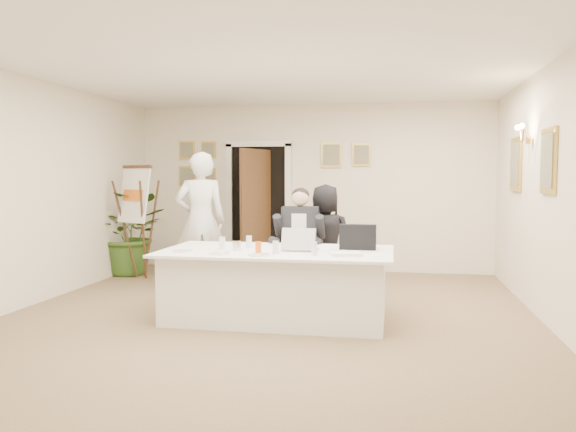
% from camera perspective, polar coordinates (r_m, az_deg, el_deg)
% --- Properties ---
extents(floor, '(7.00, 7.00, 0.00)m').
position_cam_1_polar(floor, '(6.29, -2.40, -10.59)').
color(floor, brown).
rests_on(floor, ground).
extents(ceiling, '(6.00, 7.00, 0.02)m').
position_cam_1_polar(ceiling, '(6.21, -2.48, 15.29)').
color(ceiling, white).
rests_on(ceiling, wall_back).
extents(wall_back, '(6.00, 0.10, 2.80)m').
position_cam_1_polar(wall_back, '(9.53, 2.33, 2.89)').
color(wall_back, white).
rests_on(wall_back, floor).
extents(wall_front, '(6.00, 0.10, 2.80)m').
position_cam_1_polar(wall_front, '(2.80, -18.86, 0.01)').
color(wall_front, white).
rests_on(wall_front, floor).
extents(wall_left, '(0.10, 7.00, 2.80)m').
position_cam_1_polar(wall_left, '(7.37, -25.81, 2.17)').
color(wall_left, white).
rests_on(wall_left, floor).
extents(wall_right, '(0.10, 7.00, 2.80)m').
position_cam_1_polar(wall_right, '(6.15, 25.95, 1.88)').
color(wall_right, white).
rests_on(wall_right, floor).
extents(doorway, '(1.14, 0.86, 2.20)m').
position_cam_1_polar(doorway, '(9.54, -3.09, 0.74)').
color(doorway, black).
rests_on(doorway, floor).
extents(pictures_back_wall, '(3.40, 0.06, 0.80)m').
position_cam_1_polar(pictures_back_wall, '(9.65, -2.41, 5.57)').
color(pictures_back_wall, '#BA973F').
rests_on(pictures_back_wall, wall_back).
extents(pictures_right_wall, '(0.06, 2.20, 0.80)m').
position_cam_1_polar(pictures_right_wall, '(7.31, 23.32, 4.97)').
color(pictures_right_wall, '#BA973F').
rests_on(pictures_right_wall, wall_right).
extents(wall_sconce, '(0.20, 0.30, 0.24)m').
position_cam_1_polar(wall_sconce, '(7.31, 22.86, 7.73)').
color(wall_sconce, '#BC8A3C').
rests_on(wall_sconce, wall_right).
extents(conference_table, '(2.54, 1.36, 0.78)m').
position_cam_1_polar(conference_table, '(6.28, -1.14, -6.93)').
color(conference_table, white).
rests_on(conference_table, floor).
extents(seated_man, '(0.68, 0.72, 1.46)m').
position_cam_1_polar(seated_man, '(7.20, 1.21, -2.80)').
color(seated_man, black).
rests_on(seated_man, floor).
extents(flip_chart, '(0.62, 0.49, 1.72)m').
position_cam_1_polar(flip_chart, '(8.98, -14.84, -1.15)').
color(flip_chart, '#3C2213').
rests_on(flip_chart, floor).
extents(standing_man, '(0.83, 0.69, 1.93)m').
position_cam_1_polar(standing_man, '(8.01, -8.86, -0.48)').
color(standing_man, white).
rests_on(standing_man, floor).
extents(standing_woman, '(0.74, 0.49, 1.49)m').
position_cam_1_polar(standing_woman, '(7.45, 3.82, -2.48)').
color(standing_woman, black).
rests_on(standing_woman, floor).
extents(potted_palm, '(1.37, 1.24, 1.35)m').
position_cam_1_polar(potted_palm, '(9.45, -15.65, -1.69)').
color(potted_palm, '#30521B').
rests_on(potted_palm, floor).
extents(laptop, '(0.39, 0.40, 0.28)m').
position_cam_1_polar(laptop, '(6.18, 1.26, -2.22)').
color(laptop, '#B7BABC').
rests_on(laptop, conference_table).
extents(laptop_bag, '(0.41, 0.12, 0.28)m').
position_cam_1_polar(laptop_bag, '(6.28, 7.10, -2.14)').
color(laptop_bag, black).
rests_on(laptop_bag, conference_table).
extents(paper_stack, '(0.37, 0.30, 0.03)m').
position_cam_1_polar(paper_stack, '(5.83, 5.86, -3.84)').
color(paper_stack, white).
rests_on(paper_stack, conference_table).
extents(plate_left, '(0.29, 0.29, 0.01)m').
position_cam_1_polar(plate_left, '(6.18, -10.56, -3.52)').
color(plate_left, white).
rests_on(plate_left, conference_table).
extents(plate_mid, '(0.23, 0.23, 0.01)m').
position_cam_1_polar(plate_mid, '(5.94, -6.99, -3.79)').
color(plate_mid, white).
rests_on(plate_mid, conference_table).
extents(plate_near, '(0.27, 0.27, 0.01)m').
position_cam_1_polar(plate_near, '(5.79, -2.98, -3.97)').
color(plate_near, white).
rests_on(plate_near, conference_table).
extents(glass_a, '(0.07, 0.07, 0.14)m').
position_cam_1_polar(glass_a, '(6.32, -6.71, -2.75)').
color(glass_a, silver).
rests_on(glass_a, conference_table).
extents(glass_b, '(0.08, 0.08, 0.14)m').
position_cam_1_polar(glass_b, '(5.89, -1.26, -3.21)').
color(glass_b, silver).
rests_on(glass_b, conference_table).
extents(glass_c, '(0.06, 0.06, 0.14)m').
position_cam_1_polar(glass_c, '(5.80, 2.69, -3.33)').
color(glass_c, silver).
rests_on(glass_c, conference_table).
extents(glass_d, '(0.08, 0.08, 0.14)m').
position_cam_1_polar(glass_d, '(6.42, -3.99, -2.62)').
color(glass_d, silver).
rests_on(glass_d, conference_table).
extents(oj_glass, '(0.08, 0.08, 0.13)m').
position_cam_1_polar(oj_glass, '(5.93, -3.04, -3.22)').
color(oj_glass, '#E25C13').
rests_on(oj_glass, conference_table).
extents(steel_jug, '(0.11, 0.11, 0.11)m').
position_cam_1_polar(steel_jug, '(6.19, -5.22, -3.01)').
color(steel_jug, silver).
rests_on(steel_jug, conference_table).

